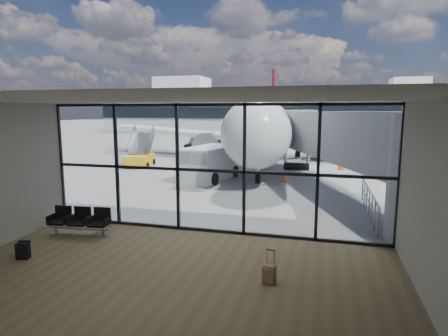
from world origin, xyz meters
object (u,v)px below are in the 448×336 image
at_px(seating_row, 81,220).
at_px(backpack, 23,251).
at_px(suitcase, 269,274).
at_px(mobile_stairs, 140,159).
at_px(airliner, 268,124).
at_px(belt_loader, 193,147).
at_px(service_van, 209,163).

bearing_deg(seating_row, backpack, -101.74).
bearing_deg(suitcase, mobile_stairs, 136.72).
relative_size(airliner, belt_loader, 10.33).
xyz_separation_m(backpack, mobile_stairs, (-5.41, 17.51, 0.34)).
xyz_separation_m(suitcase, service_van, (-5.61, 13.12, 0.80)).
bearing_deg(suitcase, service_van, 123.98).
bearing_deg(backpack, belt_loader, 85.91).
bearing_deg(mobile_stairs, airliner, 37.11).
xyz_separation_m(seating_row, mobile_stairs, (-5.67, 15.18, 0.07)).
height_order(suitcase, service_van, service_van).
relative_size(seating_row, service_van, 0.43).
bearing_deg(mobile_stairs, seating_row, -82.08).
relative_size(backpack, suitcase, 0.61).
height_order(suitcase, belt_loader, belt_loader).
bearing_deg(backpack, suitcase, -11.49).
xyz_separation_m(backpack, service_van, (1.47, 13.38, 0.81)).
xyz_separation_m(service_van, belt_loader, (-6.04, 13.96, -0.51)).
distance_m(suitcase, mobile_stairs, 21.30).
bearing_deg(service_van, suitcase, -57.61).
xyz_separation_m(backpack, suitcase, (7.08, 0.26, 0.01)).
xyz_separation_m(service_van, mobile_stairs, (-6.88, 4.13, -0.46)).
xyz_separation_m(airliner, service_van, (-1.55, -14.06, -1.91)).
xyz_separation_m(seating_row, suitcase, (6.82, -2.08, -0.27)).
bearing_deg(seating_row, mobile_stairs, 105.04).
distance_m(backpack, service_van, 13.48).
height_order(seating_row, suitcase, seating_row).
height_order(backpack, airliner, airliner).
relative_size(backpack, belt_loader, 0.14).
height_order(backpack, mobile_stairs, mobile_stairs).
height_order(backpack, suitcase, suitcase).
height_order(airliner, mobile_stairs, airliner).
distance_m(suitcase, airliner, 27.61).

